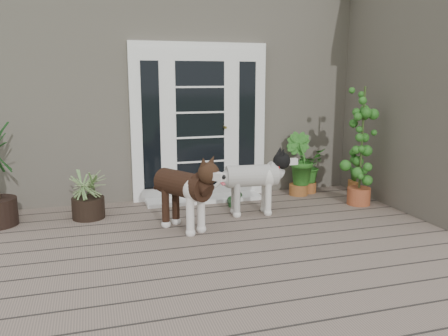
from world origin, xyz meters
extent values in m
cube|color=#6B5B4C|center=(0.00, 0.40, 0.06)|extent=(6.20, 4.60, 0.12)
cube|color=#665E54|center=(0.00, 4.65, 1.55)|extent=(7.40, 4.00, 3.10)
cube|color=#665E54|center=(2.90, 1.50, 1.55)|extent=(1.60, 2.40, 3.10)
cube|color=white|center=(-0.20, 2.60, 1.19)|extent=(1.90, 0.14, 2.15)
cube|color=white|center=(-0.20, 2.40, 0.14)|extent=(1.60, 0.40, 0.05)
imported|color=#1C611B|center=(1.40, 2.40, 0.41)|extent=(0.63, 0.63, 0.58)
imported|color=#234C15|center=(1.20, 2.31, 0.46)|extent=(0.62, 0.62, 0.68)
imported|color=#1B5F20|center=(2.17, 2.28, 0.37)|extent=(0.41, 0.41, 0.50)
camera|label=1|loc=(-1.65, -3.47, 1.79)|focal=36.00mm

